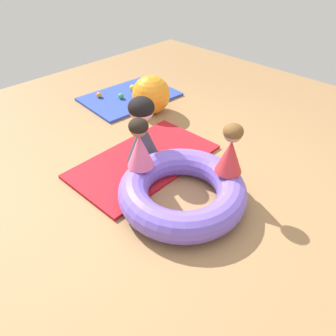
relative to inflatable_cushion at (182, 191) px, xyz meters
name	(u,v)px	position (x,y,z in m)	size (l,w,h in m)	color
ground_plane	(178,194)	(0.06, 0.11, -0.15)	(8.00, 8.00, 0.00)	#9E7549
gym_mat_far_right	(130,97)	(1.21, 2.27, -0.13)	(1.44, 1.02, 0.04)	#2D47B7
gym_mat_near_left	(144,161)	(0.19, 0.78, -0.13)	(1.72, 0.97, 0.04)	#B21923
inflatable_cushion	(182,191)	(0.00, 0.00, 0.00)	(1.28, 1.28, 0.30)	#7056D1
child_in_red	(231,149)	(0.42, -0.23, 0.41)	(0.32, 0.32, 0.53)	red
child_in_pink	(140,144)	(-0.13, 0.46, 0.41)	(0.39, 0.39, 0.54)	#E5608E
adult_seated	(143,131)	(0.19, 0.78, 0.28)	(0.52, 0.52, 0.80)	#383842
play_ball_yellow	(133,88)	(1.38, 2.39, -0.06)	(0.10, 0.10, 0.10)	yellow
play_ball_red	(145,80)	(1.74, 2.48, -0.06)	(0.11, 0.11, 0.11)	red
play_ball_green	(121,96)	(1.05, 2.28, -0.07)	(0.09, 0.09, 0.09)	green
play_ball_pink	(143,134)	(0.52, 1.17, -0.06)	(0.10, 0.10, 0.10)	pink
play_ball_orange	(99,95)	(0.83, 2.57, -0.07)	(0.08, 0.08, 0.08)	orange
exercise_ball_large	(151,95)	(1.13, 1.66, 0.13)	(0.56, 0.56, 0.56)	orange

